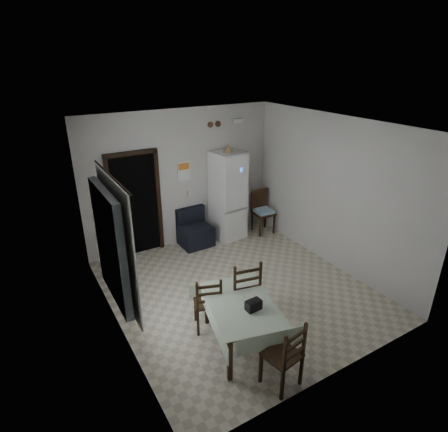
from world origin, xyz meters
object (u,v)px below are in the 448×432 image
at_px(dining_chair_far_right, 242,289).
at_px(navy_seat, 195,228).
at_px(corner_chair, 263,212).
at_px(dining_chair_far_left, 208,301).
at_px(fridge, 228,196).
at_px(dining_chair_near_head, 282,354).
at_px(dining_table, 241,324).

bearing_deg(dining_chair_far_right, navy_seat, -89.22).
height_order(corner_chair, dining_chair_far_left, corner_chair).
bearing_deg(dining_chair_far_left, fridge, -107.16).
bearing_deg(dining_chair_far_left, dining_chair_far_right, -170.21).
height_order(navy_seat, dining_chair_near_head, dining_chair_near_head).
distance_m(dining_table, dining_chair_far_left, 0.62).
relative_size(fridge, dining_table, 1.46).
bearing_deg(dining_table, navy_seat, 88.65).
distance_m(navy_seat, dining_chair_near_head, 4.02).
bearing_deg(dining_chair_near_head, corner_chair, -133.35).
relative_size(navy_seat, dining_table, 0.59).
xyz_separation_m(dining_table, dining_chair_near_head, (0.04, -0.86, 0.13)).
xyz_separation_m(dining_chair_far_left, dining_chair_near_head, (0.27, -1.43, 0.02)).
bearing_deg(navy_seat, dining_chair_near_head, -102.48).
xyz_separation_m(dining_chair_far_right, dining_chair_near_head, (-0.28, -1.33, -0.06)).
distance_m(corner_chair, dining_chair_far_left, 3.55).
bearing_deg(dining_chair_near_head, dining_chair_far_right, -112.17).
bearing_deg(corner_chair, dining_chair_far_right, -128.64).
height_order(fridge, dining_chair_far_left, fridge).
relative_size(fridge, dining_chair_far_left, 2.12).
distance_m(navy_seat, dining_table, 3.19).
distance_m(corner_chair, dining_chair_near_head, 4.44).
height_order(dining_chair_far_right, dining_chair_near_head, dining_chair_far_right).
bearing_deg(navy_seat, corner_chair, -8.89).
xyz_separation_m(fridge, dining_table, (-1.65, -3.08, -0.64)).
relative_size(corner_chair, dining_chair_far_left, 1.08).
height_order(corner_chair, dining_table, corner_chair).
xyz_separation_m(corner_chair, dining_chair_far_left, (-2.71, -2.29, -0.04)).
height_order(dining_chair_far_left, dining_chair_near_head, dining_chair_near_head).
relative_size(fridge, corner_chair, 1.97).
xyz_separation_m(fridge, navy_seat, (-0.83, -0.00, -0.59)).
bearing_deg(dining_chair_far_right, fridge, -105.30).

